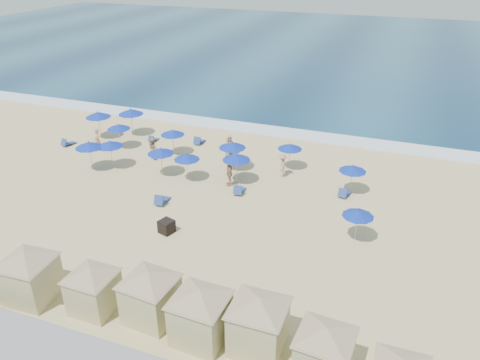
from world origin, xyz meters
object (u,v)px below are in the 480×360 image
(umbrella_10, at_px, (353,168))
(beachgoer_5, at_px, (230,159))
(beachgoer_2, at_px, (229,173))
(beachgoer_0, at_px, (97,140))
(cabana_5, at_px, (325,345))
(umbrella_9, at_px, (290,146))
(beachgoer_1, at_px, (153,148))
(cabana_2, at_px, (150,289))
(umbrella_12, at_px, (131,112))
(umbrella_3, at_px, (110,144))
(umbrella_2, at_px, (119,127))
(cabana_0, at_px, (28,269))
(cabana_4, at_px, (259,316))
(umbrella_0, at_px, (98,115))
(trash_bin, at_px, (167,226))
(umbrella_1, at_px, (89,145))
(cabana_1, at_px, (92,283))
(cabana_3, at_px, (200,308))
(beachgoer_3, at_px, (282,165))
(umbrella_11, at_px, (358,213))
(umbrella_4, at_px, (172,132))
(umbrella_5, at_px, (161,151))
(umbrella_7, at_px, (232,145))
(beachgoer_4, at_px, (229,146))
(umbrella_8, at_px, (236,157))

(umbrella_10, xyz_separation_m, beachgoer_5, (-9.08, 0.49, -0.98))
(beachgoer_2, bearing_deg, beachgoer_0, -127.15)
(cabana_5, bearing_deg, beachgoer_2, 124.34)
(beachgoer_2, bearing_deg, beachgoer_5, 172.32)
(umbrella_9, relative_size, beachgoer_0, 1.11)
(beachgoer_0, distance_m, beachgoer_1, 5.12)
(cabana_2, relative_size, umbrella_12, 1.80)
(umbrella_3, distance_m, umbrella_10, 17.77)
(umbrella_2, height_order, beachgoer_1, umbrella_2)
(cabana_5, distance_m, umbrella_3, 23.19)
(beachgoer_1, bearing_deg, cabana_0, 128.37)
(cabana_4, distance_m, beachgoer_0, 24.47)
(cabana_0, height_order, umbrella_0, cabana_0)
(trash_bin, xyz_separation_m, umbrella_0, (-12.65, 11.31, 1.76))
(umbrella_1, bearing_deg, cabana_2, -44.86)
(cabana_1, height_order, umbrella_0, cabana_1)
(umbrella_0, bearing_deg, beachgoer_0, -58.49)
(cabana_0, bearing_deg, umbrella_1, 115.30)
(cabana_4, xyz_separation_m, umbrella_9, (-3.37, 17.46, 0.14))
(beachgoer_0, distance_m, beachgoer_2, 12.57)
(cabana_3, height_order, beachgoer_0, cabana_3)
(trash_bin, relative_size, beachgoer_2, 0.41)
(umbrella_0, distance_m, beachgoer_2, 14.62)
(cabana_1, bearing_deg, beachgoer_3, 75.43)
(beachgoer_3, bearing_deg, umbrella_11, 31.49)
(umbrella_4, bearing_deg, beachgoer_1, -129.39)
(cabana_2, relative_size, umbrella_5, 2.04)
(umbrella_12, xyz_separation_m, beachgoer_1, (4.34, -3.84, -1.31))
(umbrella_1, bearing_deg, cabana_5, -32.01)
(umbrella_9, bearing_deg, umbrella_4, -176.13)
(cabana_1, xyz_separation_m, umbrella_4, (-4.99, 17.29, 0.40))
(trash_bin, height_order, umbrella_12, umbrella_12)
(cabana_4, height_order, umbrella_0, cabana_4)
(umbrella_7, height_order, umbrella_11, umbrella_7)
(trash_bin, xyz_separation_m, beachgoer_0, (-11.17, 8.90, 0.55))
(umbrella_7, bearing_deg, beachgoer_4, 117.24)
(umbrella_5, distance_m, beachgoer_1, 3.32)
(umbrella_3, bearing_deg, trash_bin, -38.45)
(umbrella_7, xyz_separation_m, beachgoer_0, (-11.72, -0.45, -1.07))
(beachgoer_5, bearing_deg, cabana_2, -46.65)
(cabana_4, relative_size, umbrella_2, 2.15)
(umbrella_0, bearing_deg, cabana_0, -63.32)
(cabana_4, distance_m, umbrella_0, 27.15)
(cabana_3, relative_size, umbrella_0, 1.88)
(cabana_3, distance_m, umbrella_4, 20.10)
(cabana_1, height_order, umbrella_7, cabana_1)
(cabana_1, relative_size, beachgoer_0, 2.21)
(cabana_4, bearing_deg, trash_bin, 140.64)
(umbrella_5, bearing_deg, umbrella_8, 7.81)
(cabana_2, xyz_separation_m, umbrella_11, (7.80, 9.60, 0.16))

